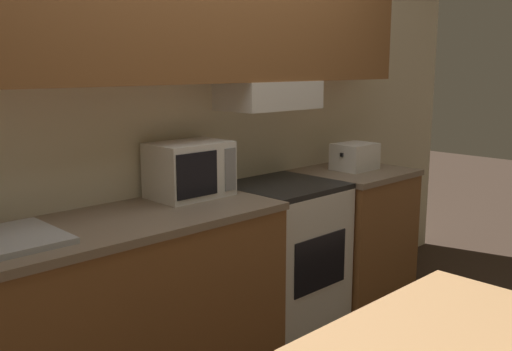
% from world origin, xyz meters
% --- Properties ---
extents(ground_plane, '(16.00, 16.00, 0.00)m').
position_xyz_m(ground_plane, '(0.00, 0.00, 0.00)').
color(ground_plane, '#3D2D23').
extents(wall_back, '(5.43, 0.38, 2.55)m').
position_xyz_m(wall_back, '(0.01, -0.06, 1.51)').
color(wall_back, beige).
rests_on(wall_back, ground_plane).
extents(lower_counter_main, '(1.75, 0.63, 0.92)m').
position_xyz_m(lower_counter_main, '(-0.65, -0.30, 0.46)').
color(lower_counter_main, brown).
rests_on(lower_counter_main, ground_plane).
extents(lower_counter_right_stub, '(0.68, 0.63, 0.92)m').
position_xyz_m(lower_counter_right_stub, '(1.19, -0.30, 0.46)').
color(lower_counter_right_stub, brown).
rests_on(lower_counter_right_stub, ground_plane).
extents(stove_range, '(0.61, 0.57, 0.92)m').
position_xyz_m(stove_range, '(0.53, -0.28, 0.46)').
color(stove_range, white).
rests_on(stove_range, ground_plane).
extents(microwave, '(0.40, 0.29, 0.28)m').
position_xyz_m(microwave, '(-0.05, -0.17, 1.06)').
color(microwave, white).
rests_on(microwave, lower_counter_main).
extents(toaster, '(0.28, 0.22, 0.17)m').
position_xyz_m(toaster, '(1.20, -0.29, 1.00)').
color(toaster, white).
rests_on(toaster, lower_counter_right_stub).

